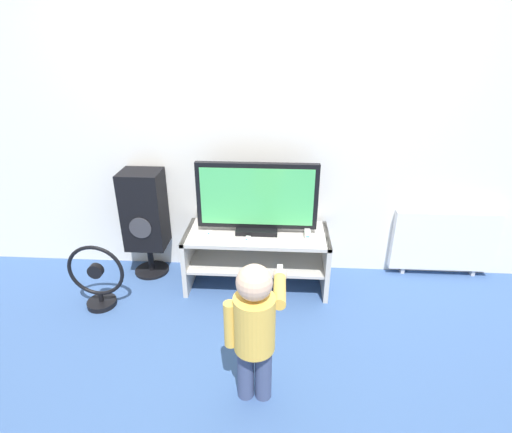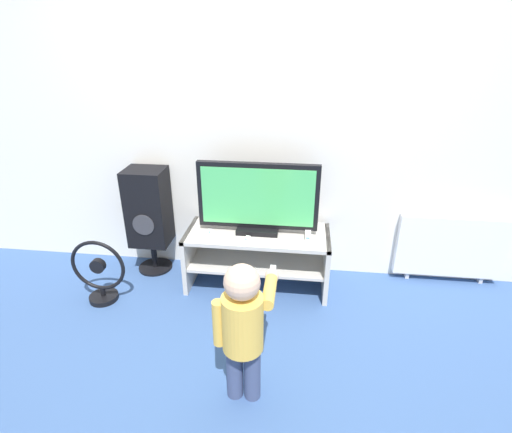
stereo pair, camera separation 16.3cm
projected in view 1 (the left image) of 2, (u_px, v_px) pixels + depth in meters
The scene contains 11 objects.
ground_plane at pixel (255, 301), 3.14m from camera, with size 16.00×16.00×0.00m, color #38568C.
wall_back at pixel (259, 120), 3.10m from camera, with size 10.00×0.06×2.60m.
tv_stand at pixel (257, 250), 3.22m from camera, with size 1.14×0.48×0.48m.
television at pixel (257, 199), 3.06m from camera, with size 0.93×0.20×0.56m.
game_console at pixel (307, 232), 3.11m from camera, with size 0.04×0.16×0.05m.
remote_primary at pixel (209, 235), 3.09m from camera, with size 0.05×0.13×0.03m.
remote_secondary at pixel (246, 241), 3.00m from camera, with size 0.06×0.13×0.03m.
child at pixel (255, 323), 2.12m from camera, with size 0.33×0.49×0.88m.
speaker_tower at pixel (145, 212), 3.29m from camera, with size 0.33×0.29×0.92m.
floor_fan at pixel (97, 279), 2.99m from camera, with size 0.43×0.22×0.52m.
radiator at pixel (444, 241), 3.36m from camera, with size 0.85×0.08×0.59m.
Camera 1 is at (0.17, -2.56, 1.92)m, focal length 28.00 mm.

